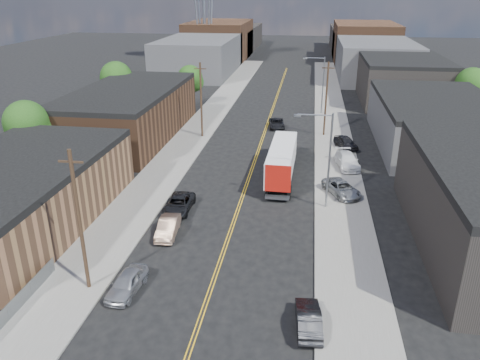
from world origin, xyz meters
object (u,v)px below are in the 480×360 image
(car_left_a, at_px, (127,283))
(car_right_lot_a, at_px, (342,188))
(car_left_c, at_px, (179,204))
(car_right_lot_b, at_px, (347,160))
(semi_truck, at_px, (283,157))
(car_ahead_truck, at_px, (277,123))
(car_right_oncoming, at_px, (308,319))
(car_right_lot_c, at_px, (346,142))
(car_left_b, at_px, (168,227))

(car_left_a, relative_size, car_right_lot_a, 0.86)
(car_left_c, xyz_separation_m, car_right_lot_b, (15.87, 13.37, 0.24))
(semi_truck, bearing_deg, car_ahead_truck, 97.36)
(car_right_oncoming, bearing_deg, car_left_c, -55.34)
(semi_truck, distance_m, car_right_oncoming, 24.73)
(car_left_a, height_order, car_left_c, car_left_a)
(car_left_a, relative_size, car_right_lot_b, 0.79)
(car_right_lot_c, bearing_deg, car_left_a, -139.31)
(car_right_lot_a, distance_m, car_ahead_truck, 24.38)
(car_right_oncoming, bearing_deg, car_ahead_truck, -88.30)
(semi_truck, xyz_separation_m, car_right_oncoming, (3.14, -24.48, -1.45))
(car_ahead_truck, bearing_deg, car_right_lot_c, -49.40)
(semi_truck, distance_m, car_left_b, 16.96)
(car_left_b, relative_size, car_right_oncoming, 1.03)
(car_left_a, height_order, car_right_lot_a, car_right_lot_a)
(car_left_c, height_order, car_right_lot_a, car_right_lot_a)
(car_right_lot_a, distance_m, car_right_lot_c, 14.65)
(semi_truck, relative_size, car_right_lot_c, 3.29)
(semi_truck, distance_m, car_left_a, 24.36)
(car_ahead_truck, bearing_deg, car_right_oncoming, -90.55)
(car_right_lot_b, bearing_deg, car_right_lot_a, -106.74)
(car_right_lot_a, bearing_deg, car_ahead_truck, 81.99)
(car_right_lot_a, bearing_deg, car_left_b, -172.80)
(car_left_b, bearing_deg, car_right_oncoming, -45.39)
(car_ahead_truck, bearing_deg, car_left_a, -106.96)
(semi_truck, relative_size, car_left_b, 3.41)
(semi_truck, height_order, car_ahead_truck, semi_truck)
(semi_truck, bearing_deg, car_right_lot_a, -35.92)
(car_left_c, bearing_deg, car_left_b, -86.53)
(car_left_b, bearing_deg, car_left_a, -98.31)
(car_left_b, distance_m, car_right_oncoming, 15.22)
(car_left_a, relative_size, car_left_c, 0.86)
(car_right_oncoming, relative_size, car_ahead_truck, 0.90)
(car_left_a, bearing_deg, semi_truck, 73.64)
(car_left_b, distance_m, car_ahead_truck, 33.64)
(semi_truck, height_order, car_right_lot_b, semi_truck)
(car_ahead_truck, bearing_deg, car_right_lot_a, -78.05)
(car_left_b, relative_size, car_right_lot_c, 0.97)
(car_right_lot_b, height_order, car_ahead_truck, car_right_lot_b)
(car_left_b, bearing_deg, car_right_lot_c, 52.21)
(car_left_b, xyz_separation_m, car_right_oncoming, (11.60, -9.86, -0.02))
(car_right_lot_b, distance_m, car_right_lot_c, 6.77)
(car_left_c, height_order, car_right_oncoming, same)
(car_right_lot_b, bearing_deg, car_ahead_truck, 111.49)
(car_left_c, bearing_deg, car_right_lot_c, 50.83)
(car_right_oncoming, distance_m, car_right_lot_b, 27.98)
(car_left_a, xyz_separation_m, car_ahead_truck, (6.96, 41.01, -0.07))
(car_right_oncoming, distance_m, car_right_lot_c, 34.71)
(semi_truck, height_order, car_left_b, semi_truck)
(semi_truck, bearing_deg, car_left_a, -110.21)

